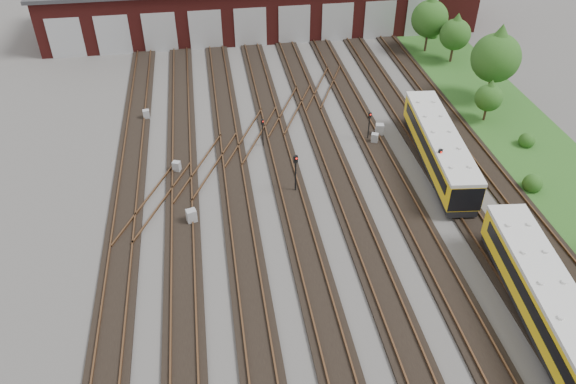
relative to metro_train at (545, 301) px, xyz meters
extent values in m
plane|color=#4E4B48|center=(-10.00, 8.60, -1.78)|extent=(120.00, 120.00, 0.00)
cube|color=black|center=(-24.00, 8.60, -1.69)|extent=(2.40, 70.00, 0.18)
cube|color=brown|center=(-24.72, 8.60, -1.53)|extent=(0.10, 70.00, 0.15)
cube|color=brown|center=(-23.28, 8.60, -1.53)|extent=(0.10, 70.00, 0.15)
cube|color=black|center=(-20.00, 8.60, -1.69)|extent=(2.40, 70.00, 0.18)
cube|color=brown|center=(-20.72, 8.60, -1.53)|extent=(0.10, 70.00, 0.15)
cube|color=brown|center=(-19.28, 8.60, -1.53)|extent=(0.10, 70.00, 0.15)
cube|color=black|center=(-16.00, 8.60, -1.69)|extent=(2.40, 70.00, 0.18)
cube|color=brown|center=(-16.72, 8.60, -1.53)|extent=(0.10, 70.00, 0.15)
cube|color=brown|center=(-15.28, 8.60, -1.53)|extent=(0.10, 70.00, 0.15)
cube|color=black|center=(-12.00, 8.60, -1.69)|extent=(2.40, 70.00, 0.18)
cube|color=brown|center=(-12.72, 8.60, -1.53)|extent=(0.10, 70.00, 0.15)
cube|color=brown|center=(-11.28, 8.60, -1.53)|extent=(0.10, 70.00, 0.15)
cube|color=black|center=(-8.00, 8.60, -1.69)|extent=(2.40, 70.00, 0.18)
cube|color=brown|center=(-8.72, 8.60, -1.53)|extent=(0.10, 70.00, 0.15)
cube|color=brown|center=(-7.28, 8.60, -1.53)|extent=(0.10, 70.00, 0.15)
cube|color=black|center=(-4.00, 8.60, -1.69)|extent=(2.40, 70.00, 0.18)
cube|color=brown|center=(-4.72, 8.60, -1.53)|extent=(0.10, 70.00, 0.15)
cube|color=brown|center=(-3.28, 8.60, -1.53)|extent=(0.10, 70.00, 0.15)
cube|color=black|center=(0.00, 8.60, -1.69)|extent=(2.40, 70.00, 0.18)
cube|color=brown|center=(-0.72, 8.60, -1.53)|extent=(0.10, 70.00, 0.15)
cube|color=brown|center=(0.72, 8.60, -1.53)|extent=(0.10, 70.00, 0.15)
cube|color=black|center=(4.00, 8.60, -1.69)|extent=(2.40, 70.00, 0.18)
cube|color=brown|center=(3.28, 8.60, -1.53)|extent=(0.10, 70.00, 0.15)
cube|color=brown|center=(4.72, 8.60, -1.53)|extent=(0.10, 70.00, 0.15)
cube|color=brown|center=(-18.00, 18.60, -1.53)|extent=(5.40, 9.62, 0.15)
cube|color=brown|center=(-14.00, 22.60, -1.53)|extent=(5.40, 9.62, 0.15)
cube|color=brown|center=(-10.00, 26.60, -1.53)|extent=(5.40, 9.62, 0.15)
cube|color=brown|center=(-22.00, 14.60, -1.53)|extent=(5.40, 9.62, 0.15)
cube|color=brown|center=(-6.00, 30.60, -1.53)|extent=(5.40, 9.62, 0.15)
cube|color=#511614|center=(-10.00, 48.60, 1.22)|extent=(50.00, 12.00, 6.00)
cube|color=#AFB2B5|center=(-32.00, 42.58, 0.42)|extent=(3.60, 0.12, 4.40)
cube|color=#AFB2B5|center=(-27.00, 42.58, 0.42)|extent=(3.60, 0.12, 4.40)
cube|color=#AFB2B5|center=(-22.00, 42.58, 0.42)|extent=(3.60, 0.12, 4.40)
cube|color=#AFB2B5|center=(-17.00, 42.58, 0.42)|extent=(3.60, 0.12, 4.40)
cube|color=#AFB2B5|center=(-12.00, 42.58, 0.42)|extent=(3.60, 0.12, 4.40)
cube|color=#AFB2B5|center=(-7.00, 42.58, 0.42)|extent=(3.60, 0.12, 4.40)
cube|color=#AFB2B5|center=(-2.00, 42.58, 0.42)|extent=(3.60, 0.12, 4.40)
cube|color=#AFB2B5|center=(3.00, 42.58, 0.42)|extent=(3.60, 0.12, 4.40)
cube|color=#AFB2B5|center=(8.00, 42.58, 0.42)|extent=(3.60, 0.12, 4.40)
cube|color=#23511B|center=(9.00, 18.60, -1.76)|extent=(8.00, 55.00, 0.05)
cube|color=black|center=(0.00, 0.00, -1.18)|extent=(3.54, 13.88, 0.55)
cube|color=#E5B20C|center=(0.00, 0.00, 0.10)|extent=(3.81, 13.91, 2.01)
cube|color=silver|center=(0.00, 0.00, 1.25)|extent=(3.90, 13.92, 0.27)
cube|color=black|center=(-1.20, 0.13, 0.33)|extent=(1.33, 12.03, 0.78)
cube|color=black|center=(1.20, -0.13, 0.33)|extent=(1.33, 12.03, 0.78)
cube|color=black|center=(0.00, 16.00, -1.18)|extent=(3.54, 13.88, 0.55)
cube|color=#E5B20C|center=(0.00, 16.00, 0.10)|extent=(3.81, 13.91, 2.01)
cube|color=silver|center=(0.00, 16.00, 1.25)|extent=(3.90, 13.92, 0.27)
cube|color=black|center=(-1.20, 16.13, 0.33)|extent=(1.33, 12.03, 0.78)
cube|color=black|center=(1.20, 15.87, 0.33)|extent=(1.33, 12.03, 0.78)
cylinder|color=black|center=(-13.22, 21.24, -0.77)|extent=(0.09, 0.09, 2.04)
cube|color=black|center=(-13.22, 21.24, 0.47)|extent=(0.26, 0.21, 0.44)
sphere|color=red|center=(-13.22, 21.15, 0.56)|extent=(0.11, 0.11, 0.11)
cylinder|color=black|center=(-11.62, 14.41, -0.46)|extent=(0.11, 0.11, 2.64)
cube|color=black|center=(-11.62, 14.41, 1.15)|extent=(0.33, 0.26, 0.57)
sphere|color=red|center=(-11.62, 14.30, 1.26)|extent=(0.14, 0.14, 0.14)
cylinder|color=black|center=(-4.29, 20.73, -0.70)|extent=(0.09, 0.09, 2.16)
cube|color=black|center=(-4.29, 20.73, 0.61)|extent=(0.26, 0.20, 0.47)
sphere|color=red|center=(-4.29, 20.64, 0.70)|extent=(0.11, 0.11, 0.11)
cylinder|color=black|center=(-1.19, 13.30, -0.36)|extent=(0.11, 0.11, 2.85)
cube|color=black|center=(-1.19, 13.30, 1.35)|extent=(0.32, 0.24, 0.56)
sphere|color=red|center=(-1.19, 13.18, 1.46)|extent=(0.14, 0.14, 0.14)
cube|color=#9B9DA0|center=(-20.37, 18.40, -1.30)|extent=(0.72, 0.67, 0.96)
cube|color=#9B9DA0|center=(-23.08, 27.28, -1.32)|extent=(0.61, 0.52, 0.94)
cube|color=#9B9DA0|center=(-19.34, 11.97, -1.23)|extent=(0.80, 0.72, 1.11)
cube|color=#9B9DA0|center=(-3.89, 20.11, -1.32)|extent=(0.70, 0.65, 0.93)
cube|color=#9B9DA0|center=(-3.15, 21.22, -1.22)|extent=(0.78, 0.69, 1.13)
cylinder|color=#372418|center=(7.15, 38.07, -0.77)|extent=(0.25, 0.25, 2.04)
sphere|color=#204A15|center=(7.15, 38.07, 1.95)|extent=(3.96, 3.96, 3.96)
cone|color=#204A15|center=(7.15, 38.07, 3.36)|extent=(3.39, 3.39, 2.83)
cylinder|color=#372418|center=(8.88, 34.94, -0.95)|extent=(0.27, 0.27, 1.66)
sphere|color=#204A15|center=(8.88, 34.94, 1.27)|extent=(3.24, 3.24, 3.24)
cone|color=#204A15|center=(8.88, 34.94, 2.42)|extent=(2.77, 2.77, 2.31)
cylinder|color=#372418|center=(8.97, 26.14, -0.63)|extent=(0.26, 0.26, 2.30)
sphere|color=#204A15|center=(8.97, 26.14, 2.44)|extent=(4.48, 4.48, 4.48)
cone|color=#204A15|center=(8.97, 26.14, 4.04)|extent=(3.84, 3.84, 3.20)
cylinder|color=#372418|center=(6.95, 22.35, -1.17)|extent=(0.21, 0.21, 1.23)
sphere|color=#204A15|center=(6.95, 22.35, 0.48)|extent=(2.40, 2.40, 2.40)
cone|color=#204A15|center=(6.95, 22.35, 1.33)|extent=(2.06, 2.06, 1.71)
sphere|color=#204A15|center=(6.00, 11.95, -1.05)|extent=(1.47, 1.47, 1.47)
sphere|color=#204A15|center=(8.63, 17.79, -1.11)|extent=(1.35, 1.35, 1.35)
sphere|color=#204A15|center=(9.43, 41.80, -1.15)|extent=(1.27, 1.27, 1.27)
camera|label=1|loc=(-17.42, -18.70, 23.51)|focal=35.00mm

